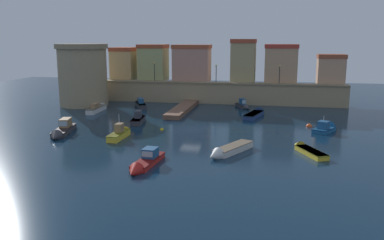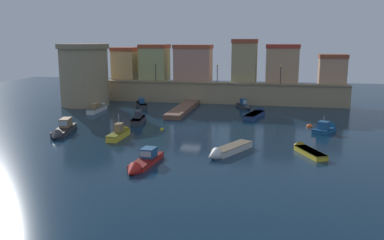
{
  "view_description": "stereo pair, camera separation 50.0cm",
  "coord_description": "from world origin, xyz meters",
  "px_view_note": "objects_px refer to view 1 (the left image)",
  "views": [
    {
      "loc": [
        9.97,
        -49.31,
        11.31
      ],
      "look_at": [
        0.0,
        1.04,
        0.97
      ],
      "focal_mm": 37.84,
      "sensor_mm": 36.0,
      "label": 1
    },
    {
      "loc": [
        10.46,
        -49.21,
        11.31
      ],
      "look_at": [
        0.0,
        1.04,
        0.97
      ],
      "focal_mm": 37.84,
      "sensor_mm": 36.0,
      "label": 2
    }
  ],
  "objects_px": {
    "moored_boat_1": "(326,128)",
    "mooring_buoy_0": "(309,127)",
    "moored_boat_3": "(256,114)",
    "quay_lamp_2": "(280,71)",
    "moored_boat_10": "(144,163)",
    "moored_boat_4": "(98,108)",
    "quay_lamp_0": "(154,68)",
    "fortress_tower": "(83,75)",
    "quay_lamp_1": "(216,70)",
    "moored_boat_0": "(228,150)",
    "moored_boat_7": "(121,133)",
    "mooring_buoy_1": "(162,130)",
    "moored_boat_2": "(62,130)",
    "moored_boat_9": "(140,104)",
    "moored_boat_5": "(243,105)",
    "moored_boat_6": "(306,150)",
    "moored_boat_8": "(139,119)"
  },
  "relations": [
    {
      "from": "moored_boat_1",
      "to": "mooring_buoy_0",
      "type": "xyz_separation_m",
      "value": [
        -1.89,
        2.06,
        -0.37
      ]
    },
    {
      "from": "moored_boat_3",
      "to": "mooring_buoy_0",
      "type": "bearing_deg",
      "value": -117.11
    },
    {
      "from": "quay_lamp_2",
      "to": "moored_boat_10",
      "type": "height_order",
      "value": "quay_lamp_2"
    },
    {
      "from": "moored_boat_4",
      "to": "quay_lamp_0",
      "type": "bearing_deg",
      "value": -30.36
    },
    {
      "from": "fortress_tower",
      "to": "quay_lamp_1",
      "type": "relative_size",
      "value": 3.39
    },
    {
      "from": "quay_lamp_2",
      "to": "moored_boat_0",
      "type": "xyz_separation_m",
      "value": [
        -5.28,
        -31.82,
        -5.54
      ]
    },
    {
      "from": "quay_lamp_1",
      "to": "moored_boat_7",
      "type": "distance_m",
      "value": 28.74
    },
    {
      "from": "moored_boat_1",
      "to": "mooring_buoy_1",
      "type": "distance_m",
      "value": 20.64
    },
    {
      "from": "fortress_tower",
      "to": "moored_boat_2",
      "type": "bearing_deg",
      "value": -70.9
    },
    {
      "from": "quay_lamp_2",
      "to": "moored_boat_0",
      "type": "distance_m",
      "value": 32.73
    },
    {
      "from": "moored_boat_9",
      "to": "mooring_buoy_0",
      "type": "xyz_separation_m",
      "value": [
        26.68,
        -10.51,
        -0.54
      ]
    },
    {
      "from": "moored_boat_9",
      "to": "mooring_buoy_1",
      "type": "height_order",
      "value": "moored_boat_9"
    },
    {
      "from": "moored_boat_3",
      "to": "moored_boat_7",
      "type": "relative_size",
      "value": 1.26
    },
    {
      "from": "moored_boat_1",
      "to": "moored_boat_3",
      "type": "xyz_separation_m",
      "value": [
        -9.04,
        8.42,
        -0.05
      ]
    },
    {
      "from": "quay_lamp_0",
      "to": "moored_boat_7",
      "type": "distance_m",
      "value": 28.07
    },
    {
      "from": "moored_boat_9",
      "to": "moored_boat_10",
      "type": "relative_size",
      "value": 0.91
    },
    {
      "from": "moored_boat_1",
      "to": "quay_lamp_1",
      "type": "bearing_deg",
      "value": 69.02
    },
    {
      "from": "moored_boat_4",
      "to": "moored_boat_3",
      "type": "bearing_deg",
      "value": -90.65
    },
    {
      "from": "moored_boat_5",
      "to": "mooring_buoy_1",
      "type": "bearing_deg",
      "value": -52.53
    },
    {
      "from": "moored_boat_1",
      "to": "moored_boat_7",
      "type": "relative_size",
      "value": 0.81
    },
    {
      "from": "quay_lamp_0",
      "to": "moored_boat_3",
      "type": "xyz_separation_m",
      "value": [
        18.82,
        -10.62,
        -5.72
      ]
    },
    {
      "from": "fortress_tower",
      "to": "moored_boat_10",
      "type": "height_order",
      "value": "fortress_tower"
    },
    {
      "from": "moored_boat_6",
      "to": "moored_boat_10",
      "type": "height_order",
      "value": "moored_boat_10"
    },
    {
      "from": "moored_boat_7",
      "to": "mooring_buoy_1",
      "type": "xyz_separation_m",
      "value": [
        3.67,
        4.64,
        -0.5
      ]
    },
    {
      "from": "moored_boat_9",
      "to": "mooring_buoy_1",
      "type": "relative_size",
      "value": 13.06
    },
    {
      "from": "moored_boat_3",
      "to": "moored_boat_10",
      "type": "height_order",
      "value": "moored_boat_10"
    },
    {
      "from": "moored_boat_2",
      "to": "moored_boat_8",
      "type": "relative_size",
      "value": 1.37
    },
    {
      "from": "moored_boat_2",
      "to": "moored_boat_8",
      "type": "height_order",
      "value": "moored_boat_8"
    },
    {
      "from": "moored_boat_1",
      "to": "moored_boat_5",
      "type": "distance_m",
      "value": 18.76
    },
    {
      "from": "moored_boat_8",
      "to": "mooring_buoy_0",
      "type": "bearing_deg",
      "value": -92.61
    },
    {
      "from": "moored_boat_1",
      "to": "moored_boat_10",
      "type": "height_order",
      "value": "moored_boat_1"
    },
    {
      "from": "moored_boat_1",
      "to": "moored_boat_2",
      "type": "height_order",
      "value": "moored_boat_1"
    },
    {
      "from": "quay_lamp_2",
      "to": "mooring_buoy_0",
      "type": "xyz_separation_m",
      "value": [
        3.79,
        -16.99,
        -5.9
      ]
    },
    {
      "from": "moored_boat_2",
      "to": "quay_lamp_1",
      "type": "bearing_deg",
      "value": 138.55
    },
    {
      "from": "quay_lamp_0",
      "to": "moored_boat_10",
      "type": "xyz_separation_m",
      "value": [
        10.0,
        -37.45,
        -5.65
      ]
    },
    {
      "from": "quay_lamp_2",
      "to": "moored_boat_5",
      "type": "relative_size",
      "value": 0.72
    },
    {
      "from": "quay_lamp_2",
      "to": "moored_boat_10",
      "type": "bearing_deg",
      "value": -108.01
    },
    {
      "from": "fortress_tower",
      "to": "mooring_buoy_0",
      "type": "distance_m",
      "value": 38.58
    },
    {
      "from": "moored_boat_8",
      "to": "mooring_buoy_1",
      "type": "xyz_separation_m",
      "value": [
        4.35,
        -3.95,
        -0.53
      ]
    },
    {
      "from": "moored_boat_1",
      "to": "moored_boat_3",
      "type": "relative_size",
      "value": 0.65
    },
    {
      "from": "moored_boat_1",
      "to": "moored_boat_8",
      "type": "xyz_separation_m",
      "value": [
        -24.67,
        0.39,
        0.16
      ]
    },
    {
      "from": "quay_lamp_2",
      "to": "moored_boat_4",
      "type": "distance_m",
      "value": 30.94
    },
    {
      "from": "quay_lamp_0",
      "to": "moored_boat_7",
      "type": "bearing_deg",
      "value": -81.91
    },
    {
      "from": "fortress_tower",
      "to": "moored_boat_4",
      "type": "xyz_separation_m",
      "value": [
        4.76,
        -4.96,
        -4.8
      ]
    },
    {
      "from": "moored_boat_10",
      "to": "moored_boat_0",
      "type": "bearing_deg",
      "value": 133.89
    },
    {
      "from": "moored_boat_9",
      "to": "mooring_buoy_0",
      "type": "height_order",
      "value": "moored_boat_9"
    },
    {
      "from": "moored_boat_10",
      "to": "moored_boat_6",
      "type": "bearing_deg",
      "value": 122.64
    },
    {
      "from": "quay_lamp_0",
      "to": "moored_boat_8",
      "type": "height_order",
      "value": "quay_lamp_0"
    },
    {
      "from": "quay_lamp_2",
      "to": "mooring_buoy_1",
      "type": "distance_m",
      "value": 27.57
    },
    {
      "from": "moored_boat_6",
      "to": "mooring_buoy_0",
      "type": "relative_size",
      "value": 7.27
    }
  ]
}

